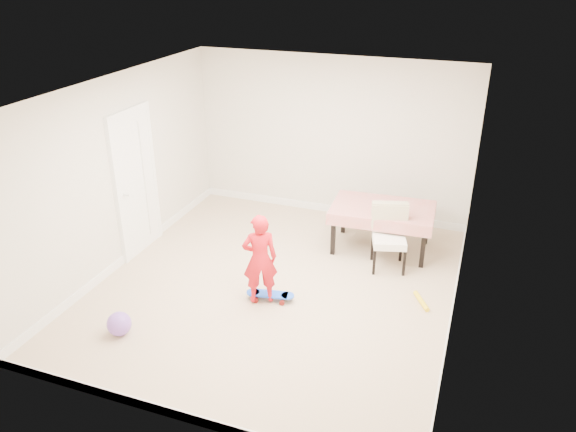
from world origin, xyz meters
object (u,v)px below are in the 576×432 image
(dining_chair, at_px, (389,238))
(child, at_px, (260,261))
(balloon, at_px, (119,324))
(dining_table, at_px, (381,228))
(skateboard, at_px, (270,297))

(dining_chair, relative_size, child, 0.77)
(child, bearing_deg, balloon, 14.10)
(dining_chair, height_order, child, child)
(dining_table, relative_size, skateboard, 2.37)
(child, bearing_deg, skateboard, -164.92)
(dining_table, distance_m, skateboard, 2.11)
(skateboard, relative_size, child, 0.52)
(dining_table, xyz_separation_m, skateboard, (-1.03, -1.82, -0.29))
(dining_chair, bearing_deg, balloon, -151.36)
(child, bearing_deg, dining_table, -148.64)
(dining_table, distance_m, balloon, 3.90)
(child, distance_m, balloon, 1.78)
(dining_table, relative_size, dining_chair, 1.59)
(skateboard, bearing_deg, dining_chair, 36.44)
(dining_chair, distance_m, balloon, 3.66)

